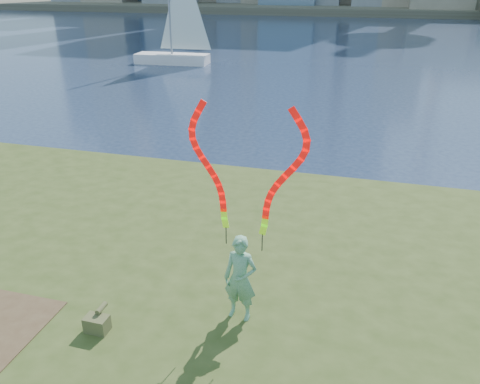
% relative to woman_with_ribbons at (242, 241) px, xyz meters
% --- Properties ---
extents(ground, '(320.00, 320.00, 0.00)m').
position_rel_woman_with_ribbons_xyz_m(ground, '(-2.40, 1.20, -2.24)').
color(ground, '#1A2842').
rests_on(ground, ground).
extents(grassy_knoll, '(20.00, 18.00, 0.80)m').
position_rel_woman_with_ribbons_xyz_m(grassy_knoll, '(-2.40, -1.09, -1.90)').
color(grassy_knoll, '#344317').
rests_on(grassy_knoll, ground).
extents(far_shore, '(320.00, 40.00, 1.20)m').
position_rel_woman_with_ribbons_xyz_m(far_shore, '(-2.40, 96.20, -1.64)').
color(far_shore, '#4B4637').
rests_on(far_shore, ground).
extents(woman_with_ribbons, '(1.99, 0.42, 3.90)m').
position_rel_woman_with_ribbons_xyz_m(woman_with_ribbons, '(0.00, 0.00, 0.00)').
color(woman_with_ribbons, '#157430').
rests_on(woman_with_ribbons, grassy_knoll).
extents(canvas_bag, '(0.37, 0.43, 0.35)m').
position_rel_woman_with_ribbons_xyz_m(canvas_bag, '(-2.12, -0.96, -1.29)').
color(canvas_bag, '#4C4E2B').
rests_on(canvas_bag, grassy_knoll).
extents(sailboat, '(5.82, 2.00, 8.79)m').
position_rel_woman_with_ribbons_xyz_m(sailboat, '(-12.47, 27.37, -0.73)').
color(sailboat, white).
rests_on(sailboat, ground).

